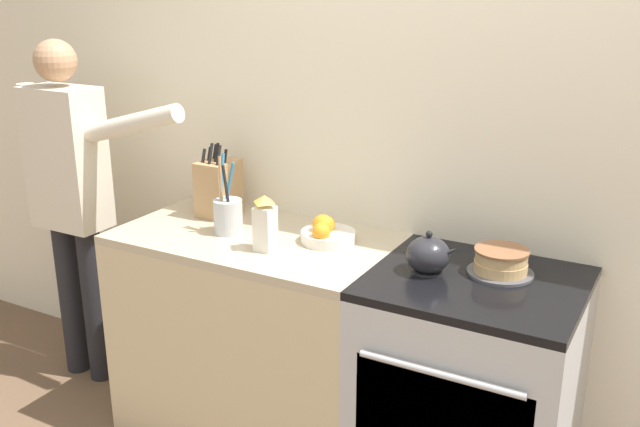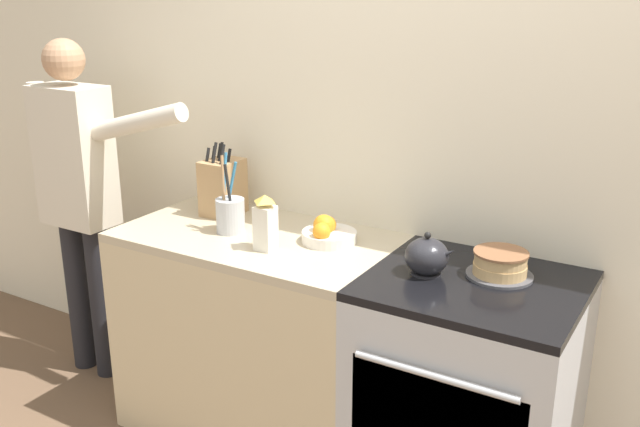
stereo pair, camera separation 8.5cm
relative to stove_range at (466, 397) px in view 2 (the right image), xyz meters
The scene contains 10 objects.
wall_back 0.96m from the stove_range, 128.93° to the left, with size 8.00×0.04×2.60m.
counter_cabinet 0.91m from the stove_range, behind, with size 1.10×0.64×0.89m.
stove_range is the anchor object (origin of this frame).
layer_cake 0.50m from the stove_range, 56.30° to the left, with size 0.23×0.23×0.09m.
tea_kettle 0.54m from the stove_range, behind, with size 0.19×0.15×0.15m.
knife_block 1.32m from the stove_range, behind, with size 0.14×0.18×0.32m.
utensil_crock 1.14m from the stove_range, behind, with size 0.11×0.11×0.32m.
fruit_bowl 0.79m from the stove_range, behind, with size 0.21×0.21×0.11m.
milk_carton 0.96m from the stove_range, behind, with size 0.07×0.07×0.21m.
person_baker 1.96m from the stove_range, behind, with size 0.92×0.20×1.62m.
Camera 2 is at (0.96, -1.84, 1.86)m, focal length 40.00 mm.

